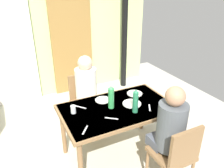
{
  "coord_description": "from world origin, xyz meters",
  "views": [
    {
      "loc": [
        -0.72,
        -2.05,
        2.13
      ],
      "look_at": [
        0.38,
        0.15,
        0.98
      ],
      "focal_mm": 35.72,
      "sensor_mm": 36.0,
      "label": 1
    }
  ],
  "objects_px": {
    "chair_near_diner": "(176,154)",
    "water_bottle_green_far": "(135,101)",
    "dining_table": "(117,113)",
    "chair_far_diner": "(84,99)",
    "water_bottle_green_near": "(111,98)",
    "person_far_diner": "(87,86)",
    "person_near_diner": "(170,125)"
  },
  "relations": [
    {
      "from": "water_bottle_green_near",
      "to": "person_near_diner",
      "type": "bearing_deg",
      "value": -61.67
    },
    {
      "from": "dining_table",
      "to": "chair_far_diner",
      "type": "relative_size",
      "value": 1.57
    },
    {
      "from": "water_bottle_green_far",
      "to": "chair_near_diner",
      "type": "bearing_deg",
      "value": -75.91
    },
    {
      "from": "water_bottle_green_far",
      "to": "person_far_diner",
      "type": "bearing_deg",
      "value": 110.27
    },
    {
      "from": "person_near_diner",
      "to": "water_bottle_green_far",
      "type": "height_order",
      "value": "person_near_diner"
    },
    {
      "from": "water_bottle_green_near",
      "to": "water_bottle_green_far",
      "type": "distance_m",
      "value": 0.3
    },
    {
      "from": "chair_near_diner",
      "to": "person_near_diner",
      "type": "xyz_separation_m",
      "value": [
        0.0,
        0.14,
        0.28
      ]
    },
    {
      "from": "dining_table",
      "to": "water_bottle_green_far",
      "type": "height_order",
      "value": "water_bottle_green_far"
    },
    {
      "from": "person_far_diner",
      "to": "water_bottle_green_near",
      "type": "distance_m",
      "value": 0.61
    },
    {
      "from": "chair_far_diner",
      "to": "person_far_diner",
      "type": "relative_size",
      "value": 1.13
    },
    {
      "from": "person_far_diner",
      "to": "water_bottle_green_far",
      "type": "distance_m",
      "value": 0.86
    },
    {
      "from": "chair_near_diner",
      "to": "person_near_diner",
      "type": "height_order",
      "value": "person_near_diner"
    },
    {
      "from": "chair_near_diner",
      "to": "person_far_diner",
      "type": "bearing_deg",
      "value": 107.72
    },
    {
      "from": "chair_far_diner",
      "to": "water_bottle_green_near",
      "type": "height_order",
      "value": "water_bottle_green_near"
    },
    {
      "from": "dining_table",
      "to": "water_bottle_green_far",
      "type": "xyz_separation_m",
      "value": [
        0.14,
        -0.18,
        0.21
      ]
    },
    {
      "from": "chair_far_diner",
      "to": "dining_table",
      "type": "bearing_deg",
      "value": 101.93
    },
    {
      "from": "chair_far_diner",
      "to": "water_bottle_green_near",
      "type": "bearing_deg",
      "value": 96.98
    },
    {
      "from": "water_bottle_green_near",
      "to": "water_bottle_green_far",
      "type": "height_order",
      "value": "water_bottle_green_far"
    },
    {
      "from": "chair_far_diner",
      "to": "water_bottle_green_near",
      "type": "relative_size",
      "value": 2.98
    },
    {
      "from": "dining_table",
      "to": "water_bottle_green_near",
      "type": "xyz_separation_m",
      "value": [
        -0.07,
        0.03,
        0.21
      ]
    },
    {
      "from": "person_near_diner",
      "to": "chair_near_diner",
      "type": "bearing_deg",
      "value": -90.0
    },
    {
      "from": "chair_far_diner",
      "to": "water_bottle_green_far",
      "type": "bearing_deg",
      "value": 107.53
    },
    {
      "from": "chair_far_diner",
      "to": "person_near_diner",
      "type": "distance_m",
      "value": 1.49
    },
    {
      "from": "chair_near_diner",
      "to": "water_bottle_green_far",
      "type": "xyz_separation_m",
      "value": [
        -0.15,
        0.58,
        0.37
      ]
    },
    {
      "from": "dining_table",
      "to": "person_far_diner",
      "type": "distance_m",
      "value": 0.66
    },
    {
      "from": "person_near_diner",
      "to": "water_bottle_green_far",
      "type": "xyz_separation_m",
      "value": [
        -0.15,
        0.45,
        0.08
      ]
    },
    {
      "from": "chair_far_diner",
      "to": "water_bottle_green_far",
      "type": "relative_size",
      "value": 2.96
    },
    {
      "from": "person_near_diner",
      "to": "water_bottle_green_near",
      "type": "distance_m",
      "value": 0.75
    },
    {
      "from": "chair_near_diner",
      "to": "chair_far_diner",
      "type": "xyz_separation_m",
      "value": [
        -0.44,
        1.53,
        0.0
      ]
    },
    {
      "from": "chair_far_diner",
      "to": "water_bottle_green_far",
      "type": "xyz_separation_m",
      "value": [
        0.3,
        -0.94,
        0.37
      ]
    },
    {
      "from": "person_near_diner",
      "to": "person_far_diner",
      "type": "relative_size",
      "value": 1.0
    },
    {
      "from": "person_far_diner",
      "to": "water_bottle_green_far",
      "type": "relative_size",
      "value": 2.62
    }
  ]
}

